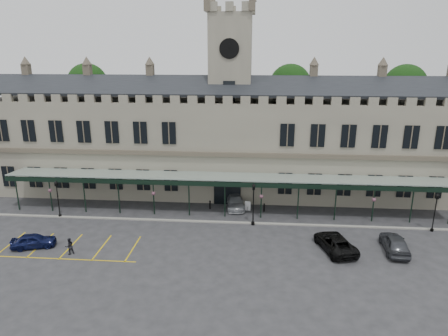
# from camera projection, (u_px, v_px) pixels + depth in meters

# --- Properties ---
(ground) EXTENTS (140.00, 140.00, 0.00)m
(ground) POSITION_uv_depth(u_px,v_px,m) (219.00, 247.00, 37.70)
(ground) COLOR #2C2C2E
(station_building) EXTENTS (60.00, 10.36, 17.30)m
(station_building) POSITION_uv_depth(u_px,v_px,m) (230.00, 143.00, 51.05)
(station_building) COLOR slate
(station_building) RESTS_ON ground
(clock_tower) EXTENTS (5.60, 5.60, 24.80)m
(clock_tower) POSITION_uv_depth(u_px,v_px,m) (231.00, 90.00, 49.24)
(clock_tower) COLOR slate
(clock_tower) RESTS_ON ground
(canopy) EXTENTS (50.00, 4.10, 4.30)m
(canopy) POSITION_uv_depth(u_px,v_px,m) (225.00, 195.00, 44.14)
(canopy) COLOR #8C9E93
(canopy) RESTS_ON ground
(kerb) EXTENTS (60.00, 0.40, 0.12)m
(kerb) POSITION_uv_depth(u_px,v_px,m) (224.00, 222.00, 42.93)
(kerb) COLOR gray
(kerb) RESTS_ON ground
(parking_markings) EXTENTS (16.00, 6.00, 0.01)m
(parking_markings) POSITION_uv_depth(u_px,v_px,m) (69.00, 249.00, 37.34)
(parking_markings) COLOR gold
(parking_markings) RESTS_ON ground
(tree_behind_left) EXTENTS (6.00, 6.00, 16.00)m
(tree_behind_left) POSITION_uv_depth(u_px,v_px,m) (88.00, 85.00, 59.63)
(tree_behind_left) COLOR #332314
(tree_behind_left) RESTS_ON ground
(tree_behind_mid) EXTENTS (6.00, 6.00, 16.00)m
(tree_behind_mid) POSITION_uv_depth(u_px,v_px,m) (290.00, 86.00, 57.31)
(tree_behind_mid) COLOR #332314
(tree_behind_mid) RESTS_ON ground
(tree_behind_right) EXTENTS (6.00, 6.00, 16.00)m
(tree_behind_right) POSITION_uv_depth(u_px,v_px,m) (405.00, 87.00, 56.07)
(tree_behind_right) COLOR #332314
(tree_behind_right) RESTS_ON ground
(lamp_post_left) EXTENTS (0.41, 0.41, 4.29)m
(lamp_post_left) POSITION_uv_depth(u_px,v_px,m) (58.00, 196.00, 43.69)
(lamp_post_left) COLOR black
(lamp_post_left) RESTS_ON ground
(lamp_post_mid) EXTENTS (0.44, 0.44, 4.69)m
(lamp_post_mid) POSITION_uv_depth(u_px,v_px,m) (253.00, 200.00, 41.65)
(lamp_post_mid) COLOR black
(lamp_post_mid) RESTS_ON ground
(lamp_post_right) EXTENTS (0.39, 0.39, 4.17)m
(lamp_post_right) POSITION_uv_depth(u_px,v_px,m) (435.00, 209.00, 40.22)
(lamp_post_right) COLOR black
(lamp_post_right) RESTS_ON ground
(traffic_cone) EXTENTS (0.39, 0.39, 0.62)m
(traffic_cone) POSITION_uv_depth(u_px,v_px,m) (398.00, 250.00, 36.49)
(traffic_cone) COLOR #E44807
(traffic_cone) RESTS_ON ground
(sign_board) EXTENTS (0.66, 0.16, 1.13)m
(sign_board) POSITION_uv_depth(u_px,v_px,m) (248.00, 206.00, 46.07)
(sign_board) COLOR black
(sign_board) RESTS_ON ground
(bollard_left) EXTENTS (0.18, 0.18, 0.99)m
(bollard_left) POSITION_uv_depth(u_px,v_px,m) (210.00, 205.00, 46.56)
(bollard_left) COLOR black
(bollard_left) RESTS_ON ground
(bollard_right) EXTENTS (0.17, 0.17, 0.96)m
(bollard_right) POSITION_uv_depth(u_px,v_px,m) (264.00, 207.00, 45.81)
(bollard_right) COLOR black
(bollard_right) RESTS_ON ground
(car_left_a) EXTENTS (4.26, 2.73, 1.35)m
(car_left_a) POSITION_uv_depth(u_px,v_px,m) (34.00, 241.00, 37.42)
(car_left_a) COLOR #0E143D
(car_left_a) RESTS_ON ground
(car_taxi) EXTENTS (2.60, 5.11, 1.42)m
(car_taxi) POSITION_uv_depth(u_px,v_px,m) (235.00, 202.00, 46.97)
(car_taxi) COLOR #A7AAB0
(car_taxi) RESTS_ON ground
(car_van) EXTENTS (3.85, 5.84, 1.49)m
(car_van) POSITION_uv_depth(u_px,v_px,m) (335.00, 243.00, 36.87)
(car_van) COLOR black
(car_van) RESTS_ON ground
(car_right_a) EXTENTS (2.26, 4.95, 1.65)m
(car_right_a) POSITION_uv_depth(u_px,v_px,m) (395.00, 243.00, 36.65)
(car_right_a) COLOR #373A3F
(car_right_a) RESTS_ON ground
(person_b) EXTENTS (0.96, 0.95, 1.57)m
(person_b) POSITION_uv_depth(u_px,v_px,m) (69.00, 246.00, 36.15)
(person_b) COLOR black
(person_b) RESTS_ON ground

